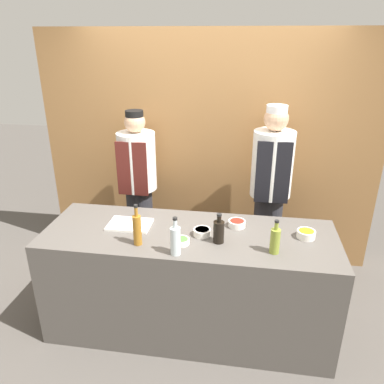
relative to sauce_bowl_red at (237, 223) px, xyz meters
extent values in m
plane|color=#4C4742|center=(-0.36, -0.16, -0.93)|extent=(14.00, 14.00, 0.00)
cube|color=olive|center=(-0.36, 1.08, 0.27)|extent=(3.45, 0.18, 2.40)
cube|color=#514C47|center=(-0.36, -0.16, -0.48)|extent=(2.28, 0.79, 0.91)
cylinder|color=white|center=(0.00, 0.00, 0.00)|extent=(0.14, 0.14, 0.05)
cylinder|color=red|center=(0.00, 0.00, 0.01)|extent=(0.11, 0.11, 0.02)
cylinder|color=white|center=(-0.39, -0.33, -0.01)|extent=(0.12, 0.12, 0.04)
cylinder|color=green|center=(-0.39, -0.33, 0.01)|extent=(0.10, 0.10, 0.01)
cylinder|color=white|center=(-0.26, -0.18, 0.00)|extent=(0.13, 0.13, 0.05)
cylinder|color=silver|center=(-0.26, -0.18, 0.02)|extent=(0.11, 0.11, 0.02)
cylinder|color=white|center=(0.52, -0.10, 0.00)|extent=(0.14, 0.14, 0.06)
cylinder|color=orange|center=(0.52, -0.10, 0.02)|extent=(0.11, 0.11, 0.02)
cube|color=white|center=(-0.85, -0.12, -0.02)|extent=(0.34, 0.24, 0.02)
cylinder|color=silver|center=(-0.41, -0.47, 0.07)|extent=(0.07, 0.07, 0.21)
cylinder|color=silver|center=(-0.41, -0.47, 0.21)|extent=(0.03, 0.03, 0.06)
cylinder|color=black|center=(-0.41, -0.47, 0.25)|extent=(0.03, 0.03, 0.02)
cylinder|color=black|center=(-0.12, -0.27, 0.06)|extent=(0.08, 0.08, 0.17)
cylinder|color=black|center=(-0.12, -0.27, 0.16)|extent=(0.03, 0.03, 0.05)
cylinder|color=black|center=(-0.12, -0.27, 0.20)|extent=(0.04, 0.04, 0.01)
cylinder|color=olive|center=(0.28, -0.35, 0.06)|extent=(0.07, 0.07, 0.18)
cylinder|color=olive|center=(0.28, -0.35, 0.18)|extent=(0.03, 0.03, 0.06)
cylinder|color=black|center=(0.28, -0.35, 0.22)|extent=(0.03, 0.03, 0.02)
cylinder|color=#9E661E|center=(-0.71, -0.39, 0.09)|extent=(0.06, 0.06, 0.23)
cylinder|color=#9E661E|center=(-0.71, -0.39, 0.24)|extent=(0.03, 0.03, 0.07)
cylinder|color=black|center=(-0.71, -0.39, 0.28)|extent=(0.03, 0.03, 0.02)
cylinder|color=#28282D|center=(-1.01, 0.66, -0.48)|extent=(0.26, 0.26, 0.91)
cylinder|color=white|center=(-1.01, 0.66, 0.26)|extent=(0.37, 0.37, 0.57)
cube|color=#561E19|center=(-1.01, 0.49, 0.23)|extent=(0.29, 0.02, 0.52)
sphere|color=tan|center=(-1.01, 0.66, 0.64)|extent=(0.20, 0.20, 0.20)
cylinder|color=black|center=(-1.01, 0.66, 0.71)|extent=(0.17, 0.17, 0.07)
cylinder|color=#28282D|center=(0.28, 0.66, -0.47)|extent=(0.27, 0.27, 0.92)
cylinder|color=white|center=(0.28, 0.66, 0.29)|extent=(0.38, 0.38, 0.62)
cube|color=black|center=(0.28, 0.48, 0.27)|extent=(0.30, 0.02, 0.57)
sphere|color=tan|center=(0.28, 0.66, 0.71)|extent=(0.22, 0.22, 0.22)
cylinder|color=white|center=(0.28, 0.66, 0.79)|extent=(0.19, 0.19, 0.08)
camera|label=1|loc=(0.05, -2.68, 1.39)|focal=35.00mm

